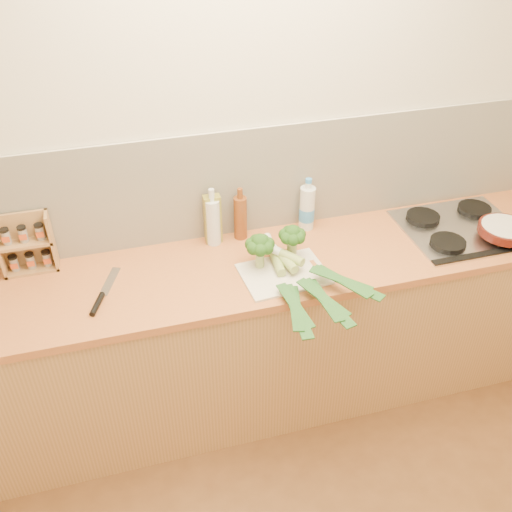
# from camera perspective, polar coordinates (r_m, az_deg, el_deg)

# --- Properties ---
(room_shell) EXTENTS (3.50, 3.50, 3.50)m
(room_shell) POSITION_cam_1_polar(r_m,az_deg,el_deg) (2.74, -0.58, 7.44)
(room_shell) COLOR beige
(room_shell) RESTS_ON ground
(counter) EXTENTS (3.20, 0.62, 0.90)m
(counter) POSITION_cam_1_polar(r_m,az_deg,el_deg) (2.94, 0.99, -7.65)
(counter) COLOR #B2814A
(counter) RESTS_ON ground
(gas_hob) EXTENTS (0.58, 0.50, 0.04)m
(gas_hob) POSITION_cam_1_polar(r_m,az_deg,el_deg) (3.04, 19.88, 2.68)
(gas_hob) COLOR silver
(gas_hob) RESTS_ON counter
(chopping_board) EXTENTS (0.40, 0.31, 0.01)m
(chopping_board) POSITION_cam_1_polar(r_m,az_deg,el_deg) (2.57, 2.81, -1.79)
(chopping_board) COLOR white
(chopping_board) RESTS_ON counter
(broccoli_left) EXTENTS (0.13, 0.14, 0.17)m
(broccoli_left) POSITION_cam_1_polar(r_m,az_deg,el_deg) (2.54, 0.39, 1.08)
(broccoli_left) COLOR #93A862
(broccoli_left) RESTS_ON chopping_board
(broccoli_right) EXTENTS (0.12, 0.13, 0.18)m
(broccoli_right) POSITION_cam_1_polar(r_m,az_deg,el_deg) (2.59, 3.65, 1.97)
(broccoli_right) COLOR #93A862
(broccoli_right) RESTS_ON chopping_board
(leek_front) EXTENTS (0.12, 0.73, 0.04)m
(leek_front) POSITION_cam_1_polar(r_m,az_deg,el_deg) (2.54, 2.49, -1.49)
(leek_front) COLOR white
(leek_front) RESTS_ON chopping_board
(leek_mid) EXTENTS (0.21, 0.70, 0.04)m
(leek_mid) POSITION_cam_1_polar(r_m,az_deg,el_deg) (2.53, 3.79, -1.26)
(leek_mid) COLOR white
(leek_mid) RESTS_ON chopping_board
(leek_back) EXTENTS (0.39, 0.52, 0.04)m
(leek_back) POSITION_cam_1_polar(r_m,az_deg,el_deg) (2.52, 5.24, -0.91)
(leek_back) COLOR white
(leek_back) RESTS_ON chopping_board
(chefs_knife) EXTENTS (0.15, 0.32, 0.02)m
(chefs_knife) POSITION_cam_1_polar(r_m,az_deg,el_deg) (2.52, -15.28, -4.10)
(chefs_knife) COLOR silver
(chefs_knife) RESTS_ON counter
(skillet) EXTENTS (0.35, 0.25, 0.04)m
(skillet) POSITION_cam_1_polar(r_m,az_deg,el_deg) (3.02, 23.65, 2.45)
(skillet) COLOR #4B140C
(skillet) RESTS_ON gas_hob
(spice_rack) EXTENTS (0.24, 0.09, 0.28)m
(spice_rack) POSITION_cam_1_polar(r_m,az_deg,el_deg) (2.74, -21.92, 0.92)
(spice_rack) COLOR tan
(spice_rack) RESTS_ON counter
(oil_tin) EXTENTS (0.08, 0.05, 0.28)m
(oil_tin) POSITION_cam_1_polar(r_m,az_deg,el_deg) (2.73, -4.35, 3.74)
(oil_tin) COLOR olive
(oil_tin) RESTS_ON counter
(glass_bottle) EXTENTS (0.07, 0.07, 0.30)m
(glass_bottle) POSITION_cam_1_polar(r_m,az_deg,el_deg) (2.72, -4.34, 3.50)
(glass_bottle) COLOR silver
(glass_bottle) RESTS_ON counter
(amber_bottle) EXTENTS (0.06, 0.06, 0.27)m
(amber_bottle) POSITION_cam_1_polar(r_m,az_deg,el_deg) (2.76, -1.57, 3.91)
(amber_bottle) COLOR brown
(amber_bottle) RESTS_ON counter
(water_bottle) EXTENTS (0.08, 0.08, 0.26)m
(water_bottle) POSITION_cam_1_polar(r_m,az_deg,el_deg) (2.85, 5.12, 4.69)
(water_bottle) COLOR silver
(water_bottle) RESTS_ON counter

